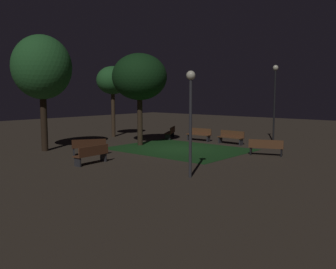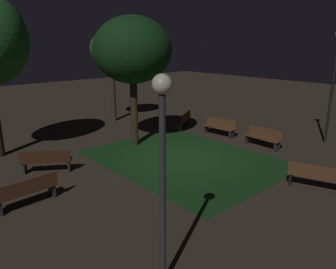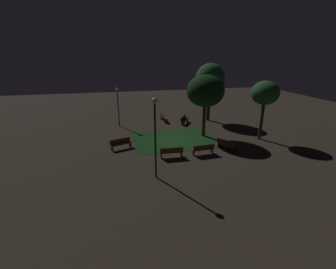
# 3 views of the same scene
# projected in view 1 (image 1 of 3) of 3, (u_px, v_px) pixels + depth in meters

# --- Properties ---
(ground_plane) EXTENTS (60.00, 60.00, 0.00)m
(ground_plane) POSITION_uv_depth(u_px,v_px,m) (179.00, 149.00, 21.71)
(ground_plane) COLOR #3D3328
(grass_lawn) EXTENTS (7.75, 5.94, 0.01)m
(grass_lawn) POSITION_uv_depth(u_px,v_px,m) (179.00, 149.00, 21.67)
(grass_lawn) COLOR #194219
(grass_lawn) RESTS_ON ground
(bench_lawn_edge) EXTENTS (1.82, 0.55, 0.88)m
(bench_lawn_edge) POSITION_uv_depth(u_px,v_px,m) (231.00, 137.00, 23.74)
(bench_lawn_edge) COLOR brown
(bench_lawn_edge) RESTS_ON ground
(bench_near_trees) EXTENTS (1.83, 0.62, 0.88)m
(bench_near_trees) POSITION_uv_depth(u_px,v_px,m) (199.00, 134.00, 25.40)
(bench_near_trees) COLOR brown
(bench_near_trees) RESTS_ON ground
(bench_by_lamp) EXTENTS (1.38, 1.77, 0.88)m
(bench_by_lamp) POSITION_uv_depth(u_px,v_px,m) (89.00, 146.00, 19.48)
(bench_by_lamp) COLOR #422314
(bench_by_lamp) RESTS_ON ground
(bench_path_side) EXTENTS (0.62, 1.83, 0.88)m
(bench_path_side) POSITION_uv_depth(u_px,v_px,m) (92.00, 154.00, 17.02)
(bench_path_side) COLOR brown
(bench_path_side) RESTS_ON ground
(bench_front_right) EXTENTS (1.86, 1.06, 0.88)m
(bench_front_right) POSITION_uv_depth(u_px,v_px,m) (266.00, 147.00, 19.29)
(bench_front_right) COLOR brown
(bench_front_right) RESTS_ON ground
(bench_front_left) EXTENTS (1.31, 1.80, 0.88)m
(bench_front_left) POSITION_uv_depth(u_px,v_px,m) (171.00, 132.00, 26.55)
(bench_front_left) COLOR #422314
(bench_front_left) RESTS_ON ground
(tree_right_canopy) EXTENTS (3.35, 3.35, 6.62)m
(tree_right_canopy) POSITION_uv_depth(u_px,v_px,m) (42.00, 68.00, 20.47)
(tree_right_canopy) COLOR #2D2116
(tree_right_canopy) RESTS_ON ground
(tree_near_wall) EXTENTS (2.45, 2.45, 5.38)m
(tree_near_wall) POSITION_uv_depth(u_px,v_px,m) (113.00, 81.00, 27.44)
(tree_near_wall) COLOR #423021
(tree_near_wall) RESTS_ON ground
(tree_lawn_side) EXTENTS (3.48, 3.48, 5.84)m
(tree_lawn_side) POSITION_uv_depth(u_px,v_px,m) (140.00, 77.00, 22.82)
(tree_lawn_side) COLOR #38281C
(tree_lawn_side) RESTS_ON ground
(lamp_post_plaza_west) EXTENTS (0.36, 0.36, 5.22)m
(lamp_post_plaza_west) POSITION_uv_depth(u_px,v_px,m) (275.00, 91.00, 24.38)
(lamp_post_plaza_west) COLOR black
(lamp_post_plaza_west) RESTS_ON ground
(lamp_post_path_center) EXTENTS (0.36, 0.36, 4.20)m
(lamp_post_path_center) POSITION_uv_depth(u_px,v_px,m) (191.00, 105.00, 14.06)
(lamp_post_path_center) COLOR #333338
(lamp_post_path_center) RESTS_ON ground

